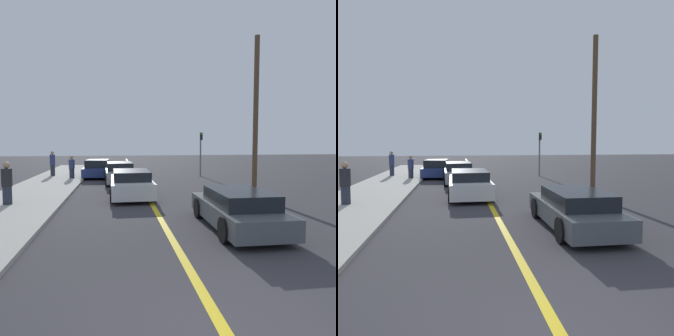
% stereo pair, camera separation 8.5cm
% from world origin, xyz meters
% --- Properties ---
extents(road_center_line, '(0.20, 60.00, 0.01)m').
position_xyz_m(road_center_line, '(0.00, 18.00, 0.00)').
color(road_center_line, gold).
rests_on(road_center_line, ground_plane).
extents(sidewalk_left, '(3.67, 32.78, 0.14)m').
position_xyz_m(sidewalk_left, '(-5.54, 16.39, 0.07)').
color(sidewalk_left, '#ADA89E').
rests_on(sidewalk_left, ground_plane).
extents(car_near_right_lane, '(1.93, 4.70, 1.19)m').
position_xyz_m(car_near_right_lane, '(2.15, 5.73, 0.59)').
color(car_near_right_lane, '#4C5156').
rests_on(car_near_right_lane, ground_plane).
extents(car_ahead_center, '(2.05, 4.82, 1.29)m').
position_xyz_m(car_ahead_center, '(-0.79, 11.98, 0.64)').
color(car_ahead_center, silver).
rests_on(car_ahead_center, ground_plane).
extents(car_far_distant, '(2.02, 4.65, 1.35)m').
position_xyz_m(car_far_distant, '(-1.29, 17.32, 0.66)').
color(car_far_distant, '#9E9EA3').
rests_on(car_far_distant, ground_plane).
extents(car_parked_left_lot, '(2.09, 4.08, 1.34)m').
position_xyz_m(car_parked_left_lot, '(-2.86, 20.85, 0.65)').
color(car_parked_left_lot, navy).
rests_on(car_parked_left_lot, ground_plane).
extents(pedestrian_near_curb, '(0.42, 0.42, 1.71)m').
position_xyz_m(pedestrian_near_curb, '(-5.81, 10.15, 0.98)').
color(pedestrian_near_curb, '#282D3D').
rests_on(pedestrian_near_curb, sidewalk_left).
extents(pedestrian_mid_group, '(0.40, 0.40, 1.57)m').
position_xyz_m(pedestrian_mid_group, '(-4.54, 19.61, 0.91)').
color(pedestrian_mid_group, '#282D3D').
rests_on(pedestrian_mid_group, sidewalk_left).
extents(pedestrian_far_standing, '(0.38, 0.38, 1.82)m').
position_xyz_m(pedestrian_far_standing, '(-6.16, 21.50, 1.05)').
color(pedestrian_far_standing, '#282D3D').
rests_on(pedestrian_far_standing, sidewalk_left).
extents(traffic_light, '(0.18, 0.40, 3.33)m').
position_xyz_m(traffic_light, '(4.88, 20.60, 2.09)').
color(traffic_light, slate).
rests_on(traffic_light, ground_plane).
extents(utility_pole, '(0.24, 0.24, 7.57)m').
position_xyz_m(utility_pole, '(5.07, 11.13, 3.78)').
color(utility_pole, brown).
rests_on(utility_pole, ground_plane).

